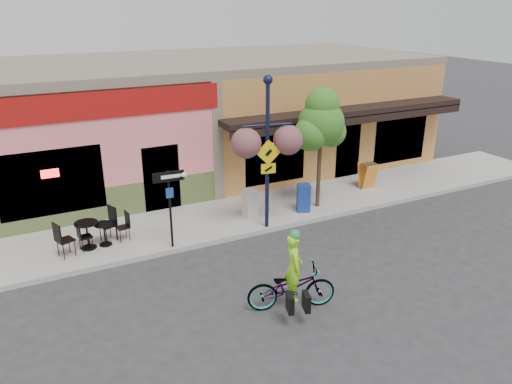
# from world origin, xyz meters

# --- Properties ---
(ground) EXTENTS (90.00, 90.00, 0.00)m
(ground) POSITION_xyz_m (0.00, 0.00, 0.00)
(ground) COLOR #2D2D30
(ground) RESTS_ON ground
(sidewalk) EXTENTS (24.00, 3.00, 0.15)m
(sidewalk) POSITION_xyz_m (0.00, 2.00, 0.07)
(sidewalk) COLOR #9E9B93
(sidewalk) RESTS_ON ground
(curb) EXTENTS (24.00, 0.12, 0.15)m
(curb) POSITION_xyz_m (0.00, 0.55, 0.07)
(curb) COLOR #A8A59E
(curb) RESTS_ON ground
(building) EXTENTS (18.20, 8.20, 4.50)m
(building) POSITION_xyz_m (0.00, 7.50, 2.25)
(building) COLOR #F07680
(building) RESTS_ON ground
(bicycle) EXTENTS (2.14, 1.27, 1.06)m
(bicycle) POSITION_xyz_m (-2.03, -3.21, 0.53)
(bicycle) COLOR #9A170E
(bicycle) RESTS_ON ground
(cyclist_rider) EXTENTS (0.54, 0.67, 1.59)m
(cyclist_rider) POSITION_xyz_m (-1.98, -3.21, 0.79)
(cyclist_rider) COLOR #98FB1A
(cyclist_rider) RESTS_ON ground
(lamp_post) EXTENTS (1.54, 0.85, 4.56)m
(lamp_post) POSITION_xyz_m (-0.60, 0.65, 2.43)
(lamp_post) COLOR #12173A
(lamp_post) RESTS_ON sidewalk
(one_way_sign) EXTENTS (0.86, 0.23, 2.23)m
(one_way_sign) POSITION_xyz_m (-3.58, 0.65, 1.27)
(one_way_sign) COLOR black
(one_way_sign) RESTS_ON sidewalk
(cafe_set_left) EXTENTS (1.89, 1.39, 1.02)m
(cafe_set_left) POSITION_xyz_m (-5.69, 1.61, 0.66)
(cafe_set_left) COLOR black
(cafe_set_left) RESTS_ON sidewalk
(cafe_set_right) EXTENTS (1.50, 0.90, 0.85)m
(cafe_set_right) POSITION_xyz_m (-5.24, 1.61, 0.58)
(cafe_set_right) COLOR black
(cafe_set_right) RESTS_ON sidewalk
(newspaper_box_blue) EXTENTS (0.52, 0.50, 0.92)m
(newspaper_box_blue) POSITION_xyz_m (1.03, 1.18, 0.61)
(newspaper_box_blue) COLOR navy
(newspaper_box_blue) RESTS_ON sidewalk
(newspaper_box_grey) EXTENTS (0.46, 0.42, 0.90)m
(newspaper_box_grey) POSITION_xyz_m (-0.74, 1.51, 0.60)
(newspaper_box_grey) COLOR #BCBCBC
(newspaper_box_grey) RESTS_ON sidewalk
(street_tree) EXTENTS (2.07, 2.07, 4.01)m
(street_tree) POSITION_xyz_m (1.68, 1.33, 2.16)
(street_tree) COLOR #3D7A26
(street_tree) RESTS_ON sidewalk
(sandwich_board) EXTENTS (0.57, 0.43, 0.94)m
(sandwich_board) POSITION_xyz_m (4.29, 1.82, 0.62)
(sandwich_board) COLOR orange
(sandwich_board) RESTS_ON sidewalk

